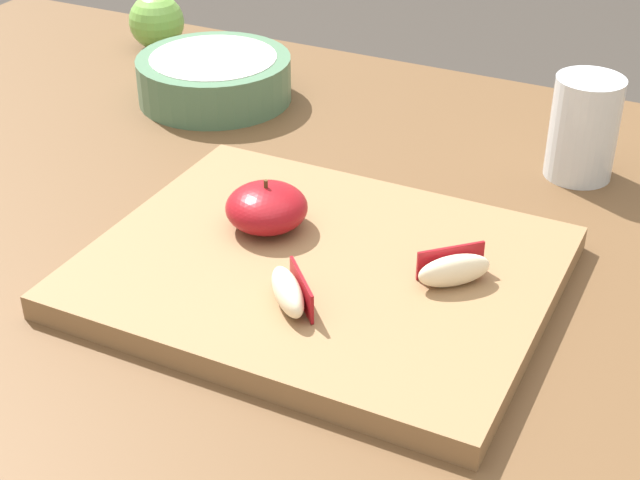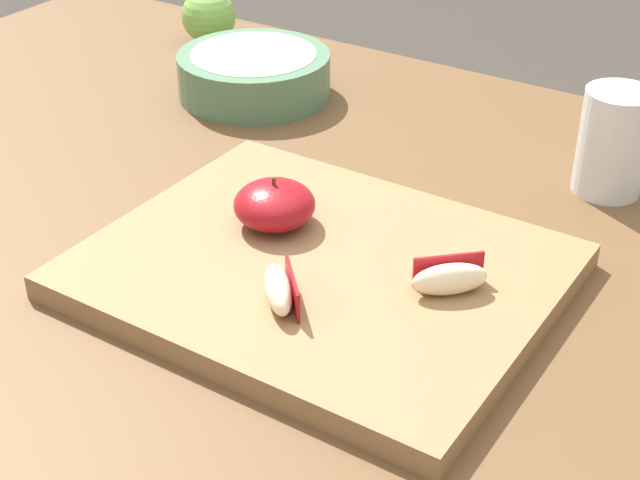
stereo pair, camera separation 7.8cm
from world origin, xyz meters
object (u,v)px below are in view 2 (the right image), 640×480
(cutting_board, at_px, (320,271))
(whole_apple_granny_green, at_px, (209,16))
(drinking_glass_water, at_px, (613,142))
(apple_wedge_front, at_px, (280,289))
(ceramic_fruit_bowl, at_px, (254,73))
(apple_wedge_back, at_px, (449,278))
(apple_half_skin_up, at_px, (276,203))

(cutting_board, height_order, whole_apple_granny_green, whole_apple_granny_green)
(cutting_board, bearing_deg, drinking_glass_water, 62.74)
(apple_wedge_front, bearing_deg, ceramic_fruit_bowl, 128.79)
(apple_wedge_front, relative_size, ceramic_fruit_bowl, 0.33)
(apple_wedge_front, height_order, drinking_glass_water, drinking_glass_water)
(drinking_glass_water, bearing_deg, apple_wedge_back, -97.98)
(ceramic_fruit_bowl, distance_m, drinking_glass_water, 0.43)
(cutting_board, relative_size, apple_wedge_back, 6.42)
(whole_apple_granny_green, relative_size, drinking_glass_water, 0.78)
(apple_half_skin_up, xyz_separation_m, drinking_glass_water, (0.22, 0.26, 0.01))
(apple_half_skin_up, distance_m, apple_wedge_back, 0.18)
(cutting_board, relative_size, whole_apple_granny_green, 4.65)
(whole_apple_granny_green, bearing_deg, ceramic_fruit_bowl, -35.44)
(cutting_board, xyz_separation_m, ceramic_fruit_bowl, (-0.28, 0.29, 0.02))
(drinking_glass_water, bearing_deg, cutting_board, -117.26)
(apple_wedge_back, bearing_deg, apple_wedge_front, -140.69)
(ceramic_fruit_bowl, bearing_deg, drinking_glass_water, -0.33)
(apple_wedge_front, xyz_separation_m, drinking_glass_water, (0.14, 0.36, 0.02))
(cutting_board, height_order, apple_wedge_front, apple_wedge_front)
(cutting_board, distance_m, whole_apple_granny_green, 0.60)
(cutting_board, distance_m, apple_wedge_front, 0.07)
(apple_half_skin_up, xyz_separation_m, whole_apple_granny_green, (-0.38, 0.38, -0.00))
(cutting_board, relative_size, drinking_glass_water, 3.60)
(whole_apple_granny_green, bearing_deg, drinking_glass_water, -11.06)
(apple_wedge_back, bearing_deg, ceramic_fruit_bowl, 144.95)
(apple_half_skin_up, height_order, apple_wedge_front, apple_half_skin_up)
(ceramic_fruit_bowl, bearing_deg, apple_wedge_back, -35.05)
(apple_wedge_front, xyz_separation_m, ceramic_fruit_bowl, (-0.29, 0.36, -0.01))
(apple_wedge_front, height_order, ceramic_fruit_bowl, ceramic_fruit_bowl)
(apple_half_skin_up, height_order, drinking_glass_water, drinking_glass_water)
(whole_apple_granny_green, bearing_deg, apple_wedge_front, -46.56)
(cutting_board, bearing_deg, apple_half_skin_up, 154.98)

